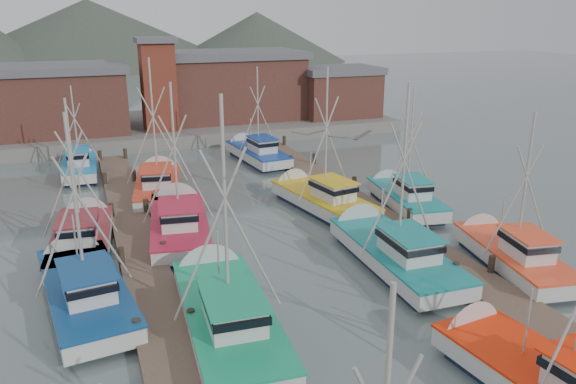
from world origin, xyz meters
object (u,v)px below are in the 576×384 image
object	(u,v)px
boat_1	(547,382)
lookout_tower	(158,84)
boat_8	(179,221)
boat_12	(158,184)
boat_4	(225,310)

from	to	relation	value
boat_1	lookout_tower	bearing A→B (deg)	90.67
boat_8	boat_12	size ratio (longest dim) A/B	0.99
boat_1	boat_12	distance (m)	27.60
boat_1	boat_8	xyz separation A→B (m)	(-8.52, 18.54, 0.01)
lookout_tower	boat_4	size ratio (longest dim) A/B	0.83
boat_12	boat_8	bearing A→B (deg)	-80.33
boat_1	boat_12	world-z (taller)	boat_12
lookout_tower	boat_12	size ratio (longest dim) A/B	0.85
boat_4	boat_12	bearing A→B (deg)	93.35
lookout_tower	boat_1	size ratio (longest dim) A/B	0.88
boat_1	boat_4	world-z (taller)	boat_4
lookout_tower	boat_1	distance (m)	43.26
lookout_tower	boat_4	world-z (taller)	lookout_tower
boat_1	boat_12	bearing A→B (deg)	100.80
boat_4	boat_12	size ratio (longest dim) A/B	1.02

